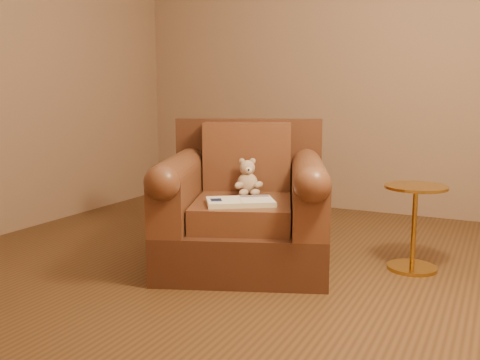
% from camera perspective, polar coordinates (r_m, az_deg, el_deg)
% --- Properties ---
extents(floor, '(4.00, 4.00, 0.00)m').
position_cam_1_polar(floor, '(3.29, 0.20, -9.63)').
color(floor, brown).
rests_on(floor, ground).
extents(armchair, '(1.27, 1.24, 0.89)m').
position_cam_1_polar(armchair, '(3.36, 0.44, -3.13)').
color(armchair, '#452517').
rests_on(armchair, floor).
extents(teddy_bear, '(0.18, 0.20, 0.23)m').
position_cam_1_polar(teddy_bear, '(3.41, 0.83, -0.05)').
color(teddy_bear, tan).
rests_on(teddy_bear, armchair).
extents(guidebook, '(0.45, 0.41, 0.03)m').
position_cam_1_polar(guidebook, '(3.10, 0.02, -2.34)').
color(guidebook, beige).
rests_on(guidebook, armchair).
extents(side_table, '(0.37, 0.37, 0.52)m').
position_cam_1_polar(side_table, '(3.40, 18.08, -4.56)').
color(side_table, gold).
rests_on(side_table, floor).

